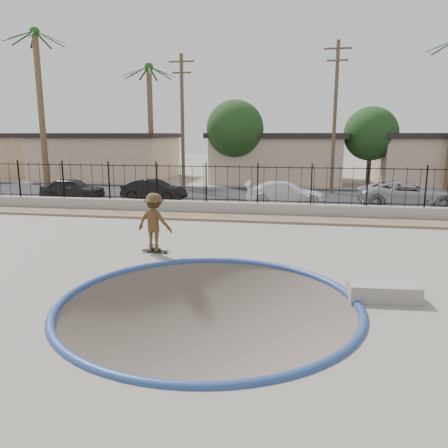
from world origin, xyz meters
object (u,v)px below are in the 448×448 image
object	(u,v)px
concrete_ledge	(383,292)
car_d	(408,194)
car_c	(286,193)
car_a	(73,189)
car_b	(154,190)
skater	(154,225)
skateboard	(155,251)

from	to	relation	value
concrete_ledge	car_d	distance (m)	14.28
concrete_ledge	car_d	xyz separation A→B (m)	(3.57, 13.81, 0.54)
car_d	car_c	bearing A→B (deg)	90.09
car_c	car_d	size ratio (longest dim) A/B	0.86
car_a	car_d	bearing A→B (deg)	-91.88
car_a	car_d	xyz separation A→B (m)	(18.81, 0.33, 0.07)
concrete_ledge	car_b	size ratio (longest dim) A/B	0.43
car_c	car_d	xyz separation A→B (m)	(6.35, 0.15, 0.07)
skater	skateboard	bearing A→B (deg)	101.03
car_a	concrete_ledge	bearing A→B (deg)	-134.38
skater	car_b	size ratio (longest dim) A/B	0.50
car_d	skateboard	bearing A→B (deg)	135.18
car_d	car_b	bearing A→B (deg)	88.51
skateboard	concrete_ledge	bearing A→B (deg)	-21.65
car_b	car_d	bearing A→B (deg)	-85.40
car_b	car_c	xyz separation A→B (m)	(7.58, -0.20, 0.02)
concrete_ledge	car_a	xyz separation A→B (m)	(-15.24, 13.48, 0.47)
concrete_ledge	skateboard	bearing A→B (deg)	155.13
car_d	skater	bearing A→B (deg)	135.18
concrete_ledge	car_b	bearing A→B (deg)	126.77
car_a	car_c	size ratio (longest dim) A/B	0.85
car_c	car_a	bearing A→B (deg)	88.40
skateboard	car_a	bearing A→B (deg)	132.81
car_c	car_d	world-z (taller)	car_d
skater	car_b	distance (m)	11.42
skater	car_b	world-z (taller)	skater
car_c	concrete_ledge	bearing A→B (deg)	-170.92
skater	car_c	bearing A→B (deg)	-98.98
concrete_ledge	car_d	bearing A→B (deg)	75.53
car_a	car_d	distance (m)	18.81
skateboard	car_d	world-z (taller)	car_d
car_c	car_d	bearing A→B (deg)	-91.09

